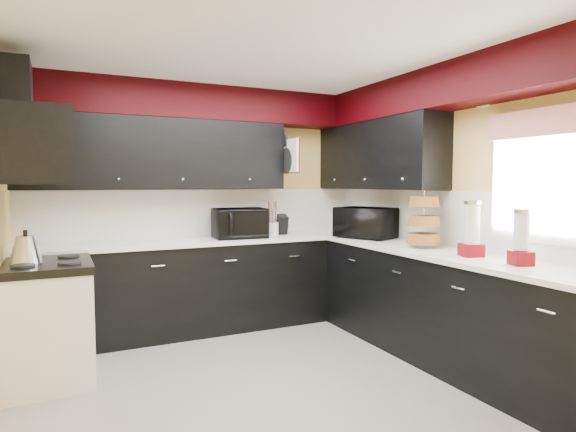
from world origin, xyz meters
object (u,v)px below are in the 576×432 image
object	(u,v)px
utensil_crock	(272,229)
kettle	(26,250)
toaster_oven	(240,223)
knife_block	(282,225)
microwave	(366,223)

from	to	relation	value
utensil_crock	kettle	world-z (taller)	kettle
utensil_crock	kettle	size ratio (longest dim) A/B	0.63
kettle	utensil_crock	bearing A→B (deg)	17.78
utensil_crock	kettle	xyz separation A→B (m)	(-2.33, -0.75, 0.01)
toaster_oven	knife_block	world-z (taller)	toaster_oven
knife_block	toaster_oven	bearing A→B (deg)	-160.51
microwave	knife_block	xyz separation A→B (m)	(-0.64, 0.69, -0.05)
microwave	toaster_oven	bearing A→B (deg)	40.51
utensil_crock	knife_block	world-z (taller)	knife_block
toaster_oven	microwave	distance (m)	1.31
microwave	utensil_crock	world-z (taller)	microwave
knife_block	kettle	world-z (taller)	knife_block
utensil_crock	knife_block	bearing A→B (deg)	23.10
utensil_crock	knife_block	distance (m)	0.16
knife_block	kettle	bearing A→B (deg)	-154.35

